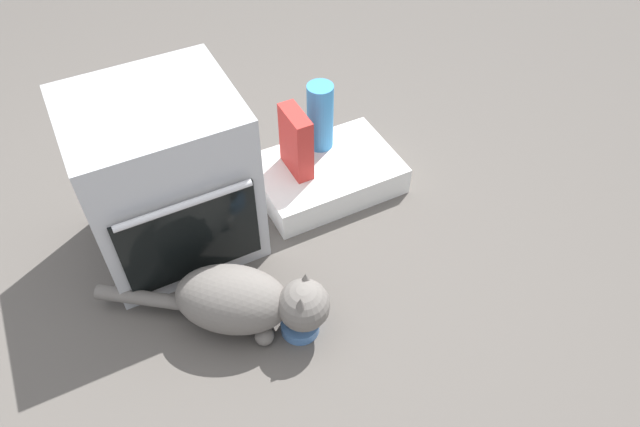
% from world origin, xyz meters
% --- Properties ---
extents(ground, '(8.00, 8.00, 0.00)m').
position_xyz_m(ground, '(0.00, 0.00, 0.00)').
color(ground, '#56514C').
extents(oven, '(0.57, 0.55, 0.65)m').
position_xyz_m(oven, '(-0.02, 0.42, 0.32)').
color(oven, '#B7BABF').
rests_on(oven, ground).
extents(pantry_cabinet, '(0.59, 0.40, 0.13)m').
position_xyz_m(pantry_cabinet, '(0.63, 0.41, 0.06)').
color(pantry_cabinet, white).
rests_on(pantry_cabinet, ground).
extents(food_bowl, '(0.14, 0.14, 0.07)m').
position_xyz_m(food_bowl, '(0.22, -0.18, 0.03)').
color(food_bowl, '#4C7AB7').
rests_on(food_bowl, ground).
extents(cat, '(0.71, 0.54, 0.26)m').
position_xyz_m(cat, '(0.07, -0.08, 0.13)').
color(cat, slate).
rests_on(cat, ground).
extents(water_bottle, '(0.11, 0.11, 0.30)m').
position_xyz_m(water_bottle, '(0.66, 0.53, 0.28)').
color(water_bottle, '#388CD1').
rests_on(water_bottle, pantry_cabinet).
extents(cereal_box, '(0.07, 0.18, 0.28)m').
position_xyz_m(cereal_box, '(0.51, 0.44, 0.27)').
color(cereal_box, '#B72D28').
rests_on(cereal_box, pantry_cabinet).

